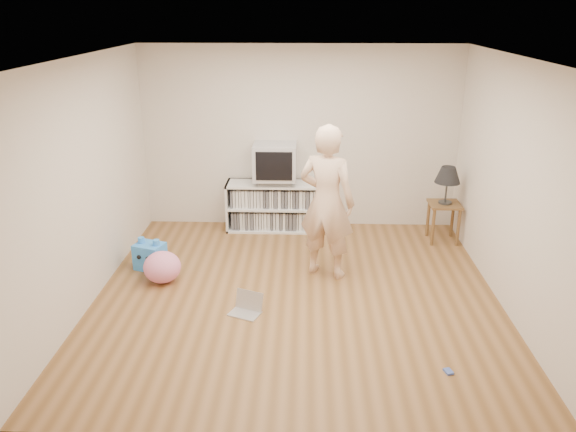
% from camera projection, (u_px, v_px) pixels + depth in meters
% --- Properties ---
extents(ground, '(4.50, 4.50, 0.00)m').
position_uv_depth(ground, '(296.00, 295.00, 6.35)').
color(ground, brown).
rests_on(ground, ground).
extents(walls, '(4.52, 4.52, 2.60)m').
position_uv_depth(walls, '(297.00, 186.00, 5.89)').
color(walls, beige).
rests_on(walls, ground).
extents(ceiling, '(4.50, 4.50, 0.01)m').
position_uv_depth(ceiling, '(298.00, 58.00, 5.44)').
color(ceiling, white).
rests_on(ceiling, walls).
extents(media_unit, '(1.40, 0.45, 0.70)m').
position_uv_depth(media_unit, '(275.00, 206.00, 8.14)').
color(media_unit, white).
rests_on(media_unit, ground).
extents(dvd_deck, '(0.45, 0.35, 0.07)m').
position_uv_depth(dvd_deck, '(275.00, 181.00, 7.99)').
color(dvd_deck, gray).
rests_on(dvd_deck, media_unit).
extents(crt_tv, '(0.60, 0.53, 0.50)m').
position_uv_depth(crt_tv, '(275.00, 161.00, 7.89)').
color(crt_tv, '#B1B1B6').
rests_on(crt_tv, dvd_deck).
extents(side_table, '(0.42, 0.42, 0.55)m').
position_uv_depth(side_table, '(444.00, 212.00, 7.68)').
color(side_table, brown).
rests_on(side_table, ground).
extents(table_lamp, '(0.34, 0.34, 0.52)m').
position_uv_depth(table_lamp, '(448.00, 176.00, 7.50)').
color(table_lamp, '#333333').
rests_on(table_lamp, side_table).
extents(person, '(0.79, 0.66, 1.85)m').
position_uv_depth(person, '(327.00, 202.00, 6.54)').
color(person, beige).
rests_on(person, ground).
extents(laptop, '(0.39, 0.35, 0.22)m').
position_uv_depth(laptop, '(247.00, 307.00, 5.98)').
color(laptop, silver).
rests_on(laptop, ground).
extents(playing_cards, '(0.09, 0.11, 0.02)m').
position_uv_depth(playing_cards, '(448.00, 371.00, 5.01)').
color(playing_cards, '#445DB7').
rests_on(playing_cards, ground).
extents(plush_blue, '(0.41, 0.37, 0.40)m').
position_uv_depth(plush_blue, '(150.00, 256.00, 6.95)').
color(plush_blue, '#328DFD').
rests_on(plush_blue, ground).
extents(plush_pink, '(0.53, 0.53, 0.37)m').
position_uv_depth(plush_pink, '(162.00, 267.00, 6.60)').
color(plush_pink, pink).
rests_on(plush_pink, ground).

